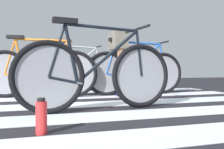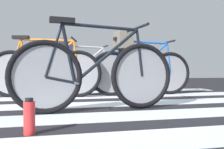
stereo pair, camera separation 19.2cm
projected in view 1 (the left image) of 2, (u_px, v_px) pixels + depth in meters
The scene contains 9 objects.
ground at pixel (83, 108), 2.77m from camera, with size 18.00×14.00×0.02m.
crosswalk_markings at pixel (92, 109), 2.57m from camera, with size 5.36×4.23×0.00m.
bicycle_1_of_4 at pixel (98, 74), 2.50m from camera, with size 1.73×0.52×0.93m.
bicycle_2_of_4 at pixel (136, 72), 4.00m from camera, with size 1.74×0.52×0.93m.
cyclist_2_of_4 at pixel (118, 55), 3.90m from camera, with size 0.32×0.41×1.03m.
bicycle_3_of_4 at pixel (39, 72), 3.61m from camera, with size 1.71×0.56×0.93m.
bicycle_4_of_4 at pixel (75, 71), 4.76m from camera, with size 1.73×0.52×0.93m.
cyclist_4_of_4 at pixel (59, 58), 4.64m from camera, with size 0.34×0.43×0.98m.
water_bottle at pixel (41, 117), 1.61m from camera, with size 0.08×0.08×0.24m.
Camera 1 is at (-0.46, -2.74, 0.46)m, focal length 38.53 mm.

